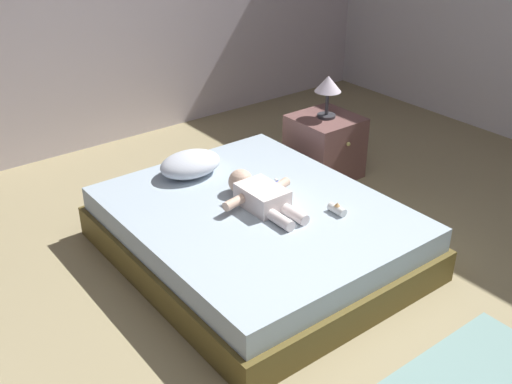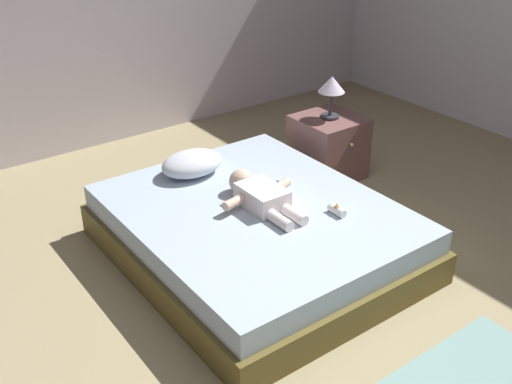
{
  "view_description": "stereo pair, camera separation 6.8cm",
  "coord_description": "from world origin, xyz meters",
  "px_view_note": "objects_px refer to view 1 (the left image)",
  "views": [
    {
      "loc": [
        -1.77,
        -1.61,
        2.09
      ],
      "look_at": [
        0.1,
        0.82,
        0.44
      ],
      "focal_mm": 42.85,
      "sensor_mm": 36.0,
      "label": 1
    },
    {
      "loc": [
        -1.71,
        -1.66,
        2.09
      ],
      "look_at": [
        0.1,
        0.82,
        0.44
      ],
      "focal_mm": 42.85,
      "sensor_mm": 36.0,
      "label": 2
    }
  ],
  "objects_px": {
    "nightstand": "(324,146)",
    "baby_bottle": "(337,209)",
    "toothbrush": "(281,185)",
    "bed": "(256,232)",
    "lamp": "(328,87)",
    "pillow": "(190,164)",
    "baby": "(259,195)"
  },
  "relations": [
    {
      "from": "baby_bottle",
      "to": "nightstand",
      "type": "bearing_deg",
      "value": 49.86
    },
    {
      "from": "baby_bottle",
      "to": "bed",
      "type": "bearing_deg",
      "value": 133.62
    },
    {
      "from": "bed",
      "to": "lamp",
      "type": "height_order",
      "value": "lamp"
    },
    {
      "from": "nightstand",
      "to": "toothbrush",
      "type": "bearing_deg",
      "value": -150.53
    },
    {
      "from": "toothbrush",
      "to": "nightstand",
      "type": "height_order",
      "value": "nightstand"
    },
    {
      "from": "pillow",
      "to": "baby",
      "type": "distance_m",
      "value": 0.58
    },
    {
      "from": "lamp",
      "to": "baby_bottle",
      "type": "height_order",
      "value": "lamp"
    },
    {
      "from": "toothbrush",
      "to": "baby_bottle",
      "type": "height_order",
      "value": "baby_bottle"
    },
    {
      "from": "toothbrush",
      "to": "nightstand",
      "type": "distance_m",
      "value": 0.92
    },
    {
      "from": "nightstand",
      "to": "bed",
      "type": "bearing_deg",
      "value": -152.52
    },
    {
      "from": "baby",
      "to": "toothbrush",
      "type": "relative_size",
      "value": 3.75
    },
    {
      "from": "toothbrush",
      "to": "bed",
      "type": "bearing_deg",
      "value": -158.58
    },
    {
      "from": "baby",
      "to": "lamp",
      "type": "xyz_separation_m",
      "value": [
        1.04,
        0.54,
        0.3
      ]
    },
    {
      "from": "baby_bottle",
      "to": "toothbrush",
      "type": "bearing_deg",
      "value": 95.19
    },
    {
      "from": "pillow",
      "to": "nightstand",
      "type": "distance_m",
      "value": 1.16
    },
    {
      "from": "pillow",
      "to": "toothbrush",
      "type": "relative_size",
      "value": 2.55
    },
    {
      "from": "pillow",
      "to": "lamp",
      "type": "distance_m",
      "value": 1.18
    },
    {
      "from": "toothbrush",
      "to": "baby",
      "type": "bearing_deg",
      "value": -159.68
    },
    {
      "from": "bed",
      "to": "lamp",
      "type": "relative_size",
      "value": 5.67
    },
    {
      "from": "pillow",
      "to": "toothbrush",
      "type": "distance_m",
      "value": 0.6
    },
    {
      "from": "toothbrush",
      "to": "baby_bottle",
      "type": "relative_size",
      "value": 1.42
    },
    {
      "from": "baby",
      "to": "nightstand",
      "type": "bearing_deg",
      "value": 27.45
    },
    {
      "from": "baby",
      "to": "baby_bottle",
      "type": "height_order",
      "value": "baby"
    },
    {
      "from": "lamp",
      "to": "toothbrush",
      "type": "bearing_deg",
      "value": -150.53
    },
    {
      "from": "bed",
      "to": "nightstand",
      "type": "distance_m",
      "value": 1.22
    },
    {
      "from": "bed",
      "to": "nightstand",
      "type": "height_order",
      "value": "nightstand"
    },
    {
      "from": "pillow",
      "to": "baby_bottle",
      "type": "xyz_separation_m",
      "value": [
        0.39,
        -0.93,
        -0.05
      ]
    },
    {
      "from": "nightstand",
      "to": "baby_bottle",
      "type": "distance_m",
      "value": 1.18
    },
    {
      "from": "bed",
      "to": "baby_bottle",
      "type": "bearing_deg",
      "value": -46.38
    },
    {
      "from": "bed",
      "to": "baby",
      "type": "distance_m",
      "value": 0.24
    },
    {
      "from": "nightstand",
      "to": "baby_bottle",
      "type": "bearing_deg",
      "value": -130.14
    },
    {
      "from": "baby",
      "to": "lamp",
      "type": "distance_m",
      "value": 1.21
    }
  ]
}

